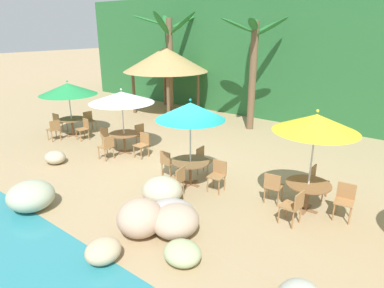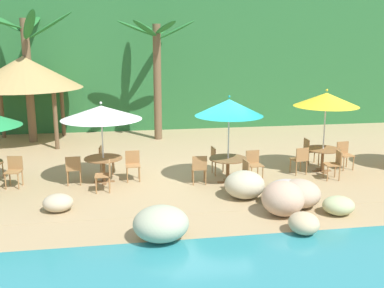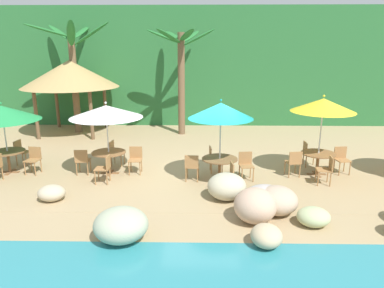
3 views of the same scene
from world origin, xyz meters
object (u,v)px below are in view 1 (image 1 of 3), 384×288
Objects in this scene: chair_white_inland at (141,134)px; umbrella_teal at (190,111)px; chair_teal_seaward at (218,174)px; chair_teal_left at (168,162)px; chair_teal_right at (177,180)px; chair_green_seaward at (84,128)px; chair_white_seaward at (143,143)px; dining_table_yellow at (308,188)px; chair_yellow_inland at (316,179)px; chair_yellow_right at (294,205)px; umbrella_green at (68,89)px; chair_white_right at (107,146)px; chair_white_left at (107,136)px; palm_tree_nearest at (170,46)px; dining_table_teal at (190,165)px; dining_table_white at (124,137)px; chair_teal_inland at (203,159)px; umbrella_yellow at (316,123)px; palapa_hut at (166,60)px; chair_green_inland at (89,120)px; chair_green_right at (54,129)px; chair_yellow_seaward at (345,199)px; chair_yellow_left at (273,186)px; chair_green_left at (59,121)px; palm_tree_second at (253,54)px; dining_table_green at (72,122)px; umbrella_white at (122,97)px.

umbrella_teal reaches higher than chair_white_inland.
chair_teal_seaward is 1.70m from chair_teal_left.
chair_green_seaward is at bearing 166.88° from chair_teal_right.
chair_white_seaward is 2.02m from chair_teal_left.
dining_table_yellow is (5.94, -0.08, 0.10)m from chair_white_seaward.
chair_yellow_inland is 1.71m from chair_yellow_right.
chair_white_right is at bearing -14.39° from umbrella_green.
palm_tree_nearest is (-2.12, 6.05, 2.95)m from chair_white_left.
chair_yellow_right is at bearing -3.82° from dining_table_teal.
dining_table_white is 1.26× the size of chair_teal_inland.
chair_white_left is 1.00× the size of chair_teal_inland.
umbrella_yellow is at bearing -3.40° from chair_teal_inland.
palapa_hut is at bearing -116.87° from palm_tree_nearest.
chair_teal_right is at bearing -31.46° from chair_white_inland.
chair_yellow_inland is at bearing -0.08° from chair_green_inland.
chair_white_left is at bearing 15.65° from chair_green_right.
chair_yellow_right is at bearing -9.58° from chair_teal_seaward.
chair_teal_inland is 1.00× the size of chair_teal_right.
umbrella_green is 11.07m from chair_yellow_seaward.
chair_white_right is 3.90m from umbrella_teal.
chair_teal_right is 2.53m from chair_yellow_left.
chair_yellow_inland is at bearing 25.42° from dining_table_teal.
chair_green_left is 0.79× the size of dining_table_white.
chair_white_seaward is 0.79× the size of dining_table_teal.
chair_green_inland is 7.73m from palm_tree_second.
chair_white_right is (4.27, -0.76, 0.00)m from chair_green_left.
umbrella_yellow is (3.37, -0.20, 1.78)m from chair_teal_inland.
palm_tree_nearest reaches higher than chair_green_inland.
chair_green_seaward and chair_white_right have the same top height.
chair_white_inland and chair_yellow_seaward have the same top height.
chair_teal_seaward is 1.19m from chair_teal_inland.
palm_tree_nearest is (-2.96, 5.92, 2.85)m from dining_table_white.
chair_white_seaward is 3.60m from chair_teal_seaward.
dining_table_green is 0.86m from chair_green_left.
chair_teal_inland is (-0.99, 0.65, 0.00)m from chair_teal_seaward.
umbrella_yellow is at bearing -7.03° from chair_white_inland.
chair_teal_right is (7.12, -1.48, -0.10)m from dining_table_green.
chair_white_inland is 0.79× the size of dining_table_teal.
chair_yellow_seaward is (4.05, 0.84, -0.10)m from dining_table_teal.
chair_yellow_seaward is 12.38m from palm_tree_nearest.
chair_green_seaward is 9.45m from umbrella_yellow.
chair_yellow_seaward is at bearing 11.48° from chair_teal_seaward.
umbrella_white is 7.02m from chair_yellow_right.
chair_white_left is at bearing 164.04° from chair_teal_right.
chair_yellow_inland is (6.71, 0.87, -1.56)m from umbrella_white.
umbrella_white is 2.17× the size of dining_table_yellow.
umbrella_white is at bearing 170.11° from umbrella_teal.
dining_table_teal is 0.86m from chair_teal_seaward.
chair_yellow_seaward is at bearing 13.54° from umbrella_yellow.
chair_yellow_inland and chair_yellow_right have the same top height.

